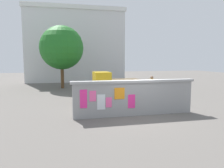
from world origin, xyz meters
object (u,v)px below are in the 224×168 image
object	(u,v)px
motorcycle	(155,98)
bicycle_near	(88,98)
auto_rickshaw_truck	(114,84)
tree_roadside	(62,48)
person_bystander	(103,94)
person_walking	(152,85)

from	to	relation	value
motorcycle	bicycle_near	bearing A→B (deg)	157.97
motorcycle	auto_rickshaw_truck	bearing A→B (deg)	108.94
tree_roadside	bicycle_near	bearing A→B (deg)	-79.38
bicycle_near	person_bystander	world-z (taller)	person_bystander
bicycle_near	tree_roadside	bearing A→B (deg)	100.62
person_bystander	tree_roadside	world-z (taller)	tree_roadside
auto_rickshaw_truck	motorcycle	xyz separation A→B (m)	(1.48, -4.31, -0.44)
motorcycle	person_walking	bearing A→B (deg)	71.36
bicycle_near	tree_roadside	xyz separation A→B (m)	(-1.52, 8.11, 3.54)
auto_rickshaw_truck	person_bystander	size ratio (longest dim) A/B	2.25
bicycle_near	tree_roadside	world-z (taller)	tree_roadside
motorcycle	person_walking	size ratio (longest dim) A/B	1.17
auto_rickshaw_truck	motorcycle	distance (m)	4.57
person_walking	motorcycle	bearing A→B (deg)	-108.64
motorcycle	person_walking	world-z (taller)	person_walking
bicycle_near	person_walking	world-z (taller)	person_walking
motorcycle	bicycle_near	size ratio (longest dim) A/B	1.14
motorcycle	person_bystander	bearing A→B (deg)	-168.98
motorcycle	person_walking	xyz separation A→B (m)	(0.83, 2.46, 0.52)
auto_rickshaw_truck	person_walking	world-z (taller)	auto_rickshaw_truck
tree_roadside	person_bystander	bearing A→B (deg)	-78.78
person_bystander	motorcycle	bearing A→B (deg)	11.02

